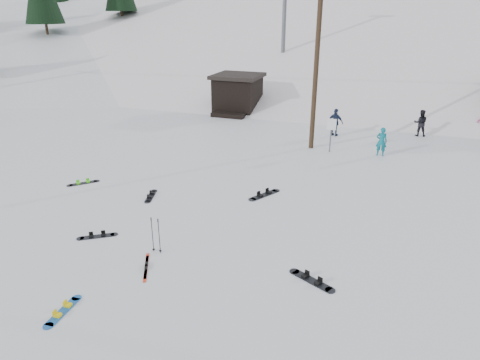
% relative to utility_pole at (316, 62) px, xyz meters
% --- Properties ---
extents(ground, '(200.00, 200.00, 0.00)m').
position_rel_utility_pole_xyz_m(ground, '(-2.00, -14.00, -4.68)').
color(ground, white).
rests_on(ground, ground).
extents(ski_slope, '(60.00, 85.24, 65.97)m').
position_rel_utility_pole_xyz_m(ski_slope, '(-2.00, 41.00, -16.68)').
color(ski_slope, white).
rests_on(ski_slope, ground).
extents(ridge_left, '(47.54, 95.03, 58.38)m').
position_rel_utility_pole_xyz_m(ridge_left, '(-38.00, 34.00, -15.68)').
color(ridge_left, white).
rests_on(ridge_left, ground).
extents(treeline_left, '(20.00, 64.00, 10.00)m').
position_rel_utility_pole_xyz_m(treeline_left, '(-36.00, 26.00, -4.68)').
color(treeline_left, black).
rests_on(treeline_left, ground).
extents(treeline_crest, '(50.00, 6.00, 10.00)m').
position_rel_utility_pole_xyz_m(treeline_crest, '(-2.00, 72.00, -4.68)').
color(treeline_crest, black).
rests_on(treeline_crest, ski_slope).
extents(utility_pole, '(2.00, 0.26, 9.00)m').
position_rel_utility_pole_xyz_m(utility_pole, '(0.00, 0.00, 0.00)').
color(utility_pole, '#3A2819').
rests_on(utility_pole, ground).
extents(trail_sign, '(0.50, 0.09, 1.85)m').
position_rel_utility_pole_xyz_m(trail_sign, '(1.10, -0.42, -3.41)').
color(trail_sign, '#595B60').
rests_on(trail_sign, ground).
extents(lift_hut, '(3.40, 4.10, 2.75)m').
position_rel_utility_pole_xyz_m(lift_hut, '(-7.00, 6.94, -3.32)').
color(lift_hut, black).
rests_on(lift_hut, ground).
extents(lift_tower_near, '(2.20, 0.36, 8.00)m').
position_rel_utility_pole_xyz_m(lift_tower_near, '(-6.00, 16.00, 3.18)').
color(lift_tower_near, '#595B60').
rests_on(lift_tower_near, ski_slope).
extents(hero_snowboard, '(0.34, 1.41, 0.10)m').
position_rel_utility_pole_xyz_m(hero_snowboard, '(-3.27, -16.03, -4.66)').
color(hero_snowboard, blue).
rests_on(hero_snowboard, ground).
extents(hero_skis, '(0.81, 1.42, 0.08)m').
position_rel_utility_pole_xyz_m(hero_skis, '(-2.33, -13.51, -4.66)').
color(hero_skis, red).
rests_on(hero_skis, ground).
extents(ski_poles, '(0.33, 0.09, 1.21)m').
position_rel_utility_pole_xyz_m(ski_poles, '(-2.47, -12.61, -4.06)').
color(ski_poles, black).
rests_on(ski_poles, ground).
extents(board_scatter_a, '(1.17, 0.90, 0.10)m').
position_rel_utility_pole_xyz_m(board_scatter_a, '(-4.91, -12.47, -4.66)').
color(board_scatter_a, black).
rests_on(board_scatter_a, ground).
extents(board_scatter_b, '(0.59, 1.34, 0.10)m').
position_rel_utility_pole_xyz_m(board_scatter_b, '(-4.95, -8.90, -4.66)').
color(board_scatter_b, black).
rests_on(board_scatter_b, ground).
extents(board_scatter_c, '(1.05, 1.12, 0.10)m').
position_rel_utility_pole_xyz_m(board_scatter_c, '(-8.54, -8.72, -4.66)').
color(board_scatter_c, black).
rests_on(board_scatter_c, ground).
extents(board_scatter_d, '(1.45, 0.85, 0.11)m').
position_rel_utility_pole_xyz_m(board_scatter_d, '(2.54, -12.46, -4.65)').
color(board_scatter_d, black).
rests_on(board_scatter_d, ground).
extents(board_scatter_f, '(0.98, 1.54, 0.12)m').
position_rel_utility_pole_xyz_m(board_scatter_f, '(-0.53, -7.15, -4.65)').
color(board_scatter_f, black).
rests_on(board_scatter_f, ground).
extents(skier_teal, '(0.57, 0.39, 1.54)m').
position_rel_utility_pole_xyz_m(skier_teal, '(3.71, -0.06, -3.91)').
color(skier_teal, '#0B6876').
rests_on(skier_teal, ground).
extents(skier_dark, '(0.83, 0.67, 1.61)m').
position_rel_utility_pole_xyz_m(skier_dark, '(5.72, 4.62, -3.87)').
color(skier_dark, black).
rests_on(skier_dark, ground).
extents(skier_navy, '(1.05, 0.65, 1.67)m').
position_rel_utility_pole_xyz_m(skier_navy, '(0.87, 2.87, -3.85)').
color(skier_navy, '#18223D').
rests_on(skier_navy, ground).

